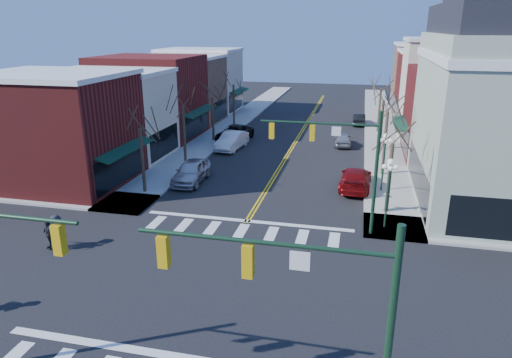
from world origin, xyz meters
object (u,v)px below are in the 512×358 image
Objects in this scene: car_left_near at (191,171)px; pedestrian_dark_b at (57,230)px; car_left_far at (234,134)px; car_right_far at (359,119)px; pedestrian_dark_a at (49,234)px; lamppost_midblock at (384,153)px; car_right_near at (356,178)px; car_left_mid at (232,141)px; lamppost_corner at (389,182)px; car_right_mid at (342,139)px.

pedestrian_dark_b is at bearing -106.74° from car_left_near.
car_right_far is (12.52, 11.43, -0.13)m from car_left_far.
car_right_far is 40.39m from pedestrian_dark_a.
lamppost_midblock reaches higher than pedestrian_dark_b.
car_left_near is 12.40m from car_right_near.
pedestrian_dark_b is (-3.21, -11.91, 0.16)m from car_left_near.
car_right_far is at bearing 90.34° from pedestrian_dark_a.
car_left_mid is 0.95× the size of car_right_near.
car_left_far is 3.55× the size of pedestrian_dark_a.
lamppost_corner is at bearing -47.65° from car_left_far.
car_right_near is (-1.85, 6.88, -2.18)m from lamppost_corner.
car_left_near is at bearing -83.76° from car_left_far.
car_left_near is at bearing 158.58° from lamppost_corner.
car_left_near is at bearing 98.02° from pedestrian_dark_a.
lamppost_midblock is at bearing -27.68° from car_left_mid.
pedestrian_dark_b reaches higher than car_right_near.
car_left_near reaches higher than car_right_far.
car_left_mid reaches higher than car_right_far.
car_left_mid is 2.97× the size of pedestrian_dark_b.
pedestrian_dark_b is at bearing 99.56° from pedestrian_dark_a.
car_right_mid is (-1.55, 12.67, -0.11)m from car_right_near.
pedestrian_dark_a is at bearing -91.67° from car_left_far.
car_right_mid is 0.96× the size of car_right_far.
car_right_far is at bearing -107.55° from pedestrian_dark_b.
car_right_mid is at bearing 7.99° from car_left_far.
lamppost_corner is 15.38m from car_left_near.
lamppost_midblock reaches higher than car_left_near.
lamppost_corner is 19.98m from car_right_mid.
lamppost_midblock is 24.10m from car_right_far.
lamppost_midblock is 1.05× the size of car_right_far.
lamppost_midblock is at bearing 60.34° from pedestrian_dark_a.
car_left_near is at bearing 8.49° from car_right_near.
car_right_mid is at bearing -80.66° from car_right_near.
pedestrian_dark_a reaches higher than car_right_mid.
car_right_near is at bearing 88.51° from car_right_far.
car_right_mid is (-3.40, 19.55, -2.29)m from lamppost_corner.
car_left_far is 16.96m from car_right_far.
lamppost_corner and lamppost_midblock have the same top height.
car_right_mid is 10.96m from car_right_far.
car_right_near is (-1.85, 0.38, -2.18)m from lamppost_midblock.
lamppost_midblock is (0.00, 6.50, 0.00)m from lamppost_corner.
car_right_mid is at bearing 25.88° from car_left_mid.
pedestrian_dark_a is at bearing -158.63° from lamppost_corner.
lamppost_corner is 2.65× the size of pedestrian_dark_a.
car_right_mid is at bearing 50.70° from car_left_near.
car_left_mid is (-13.86, 9.32, -2.12)m from lamppost_midblock.
pedestrian_dark_a is (-17.51, -13.35, -1.99)m from lamppost_midblock.
car_left_near is at bearing 62.08° from car_right_far.
car_right_near is 12.76m from car_right_mid.
pedestrian_dark_b is (-17.39, -12.85, -1.95)m from lamppost_midblock.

